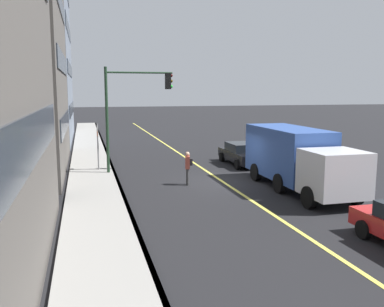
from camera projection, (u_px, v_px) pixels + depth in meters
The scene contains 9 objects.
ground at pixel (222, 181), 21.67m from camera, with size 200.00×200.00×0.00m, color black.
sidewalk_slab at pixel (94, 187), 20.07m from camera, with size 80.00×2.52×0.15m, color gray.
curb_edge at pixel (119, 186), 20.36m from camera, with size 80.00×0.16×0.15m, color slate.
lane_stripe_center at pixel (222, 181), 21.67m from camera, with size 80.00×0.16×0.01m, color #D8CC4C.
car_black at pixel (242, 153), 26.44m from camera, with size 4.44×1.91×1.38m.
truck_blue at pixel (297, 157), 19.70m from camera, with size 7.82×2.41×2.86m.
pedestrian_with_backpack at pixel (188, 166), 20.77m from camera, with size 0.43×0.43×1.66m.
traffic_light_mast at pixel (132, 102), 23.09m from camera, with size 0.28×3.76×5.92m.
street_sign_post at pixel (98, 144), 23.92m from camera, with size 0.60×0.08×2.79m.
Camera 1 is at (-20.14, 6.82, 4.68)m, focal length 39.26 mm.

